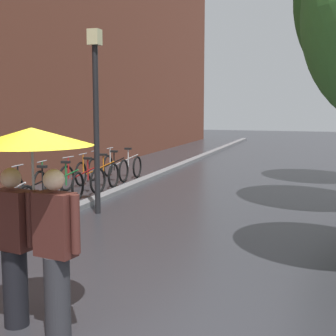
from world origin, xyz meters
name	(u,v)px	position (x,y,z in m)	size (l,w,h in m)	color
ground_plane	(107,336)	(0.00, 0.00, 0.00)	(80.00, 80.00, 0.00)	#2D2D33
kerb_strip	(151,177)	(-3.20, 10.00, 0.06)	(0.30, 36.00, 0.12)	slate
parked_bicycle_2	(6,198)	(-4.31, 4.21, 0.38)	(1.16, 0.82, 0.96)	black
parked_bicycle_3	(35,190)	(-4.30, 5.26, 0.38)	(1.11, 0.75, 0.96)	black
parked_bicycle_4	(59,184)	(-4.24, 6.18, 0.38)	(1.14, 0.79, 0.96)	black
parked_bicycle_5	(82,179)	(-4.12, 7.15, 0.38)	(1.16, 0.84, 0.96)	black
parked_bicycle_6	(97,174)	(-4.14, 8.10, 0.38)	(1.09, 0.72, 0.96)	black
parked_bicycle_7	(108,169)	(-4.26, 9.08, 0.38)	(1.09, 0.71, 0.96)	black
parked_bicycle_8	(122,166)	(-4.21, 10.07, 0.38)	(1.09, 0.72, 0.96)	black
couple_under_umbrella	(33,193)	(-0.73, -0.12, 1.45)	(1.23, 1.23, 2.10)	black
street_lamp_post	(96,107)	(-2.60, 5.04, 2.29)	(0.24, 0.24, 3.87)	black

